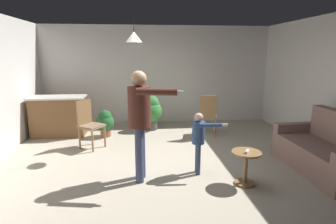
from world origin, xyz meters
name	(u,v)px	position (x,y,z in m)	size (l,w,h in m)	color
ground	(170,165)	(0.00, 0.00, 0.00)	(7.68, 7.68, 0.00)	#B2A893
wall_back	(157,75)	(0.00, 3.20, 1.35)	(6.40, 0.10, 2.70)	silver
couch_floral	(326,152)	(2.57, -0.53, 0.33)	(0.87, 1.81, 1.00)	#8C6B60
kitchen_counter	(59,116)	(-2.45, 2.08, 0.48)	(1.26, 0.66, 0.95)	brown
side_table_by_couch	(246,164)	(1.06, -0.85, 0.33)	(0.44, 0.44, 0.52)	olive
person_adult	(140,114)	(-0.50, -0.54, 1.06)	(0.80, 0.59, 1.70)	#384260
person_child	(199,136)	(0.43, -0.40, 0.64)	(0.53, 0.32, 1.02)	#384260
dining_chair_by_counter	(208,114)	(1.09, 1.65, 0.55)	(0.50, 0.50, 1.00)	olive
dining_chair_near_wall	(89,122)	(-1.57, 1.10, 0.55)	(0.59, 0.59, 1.00)	olive
potted_plant_corner	(151,111)	(-0.24, 2.37, 0.50)	(0.59, 0.59, 0.91)	#4C4742
potted_plant_by_wall	(105,122)	(-1.34, 1.86, 0.35)	(0.42, 0.42, 0.64)	brown
spare_remote_on_table	(247,151)	(1.05, -0.89, 0.54)	(0.04, 0.13, 0.04)	white
ceiling_light_pendant	(134,37)	(-0.59, 0.81, 2.25)	(0.32, 0.32, 0.55)	silver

